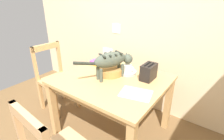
{
  "coord_description": "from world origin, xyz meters",
  "views": [
    {
      "loc": [
        1.07,
        -0.36,
        1.59
      ],
      "look_at": [
        0.06,
        1.04,
        0.83
      ],
      "focal_mm": 28.16,
      "sensor_mm": 36.0,
      "label": 1
    }
  ],
  "objects_px": {
    "saucer_bowl": "(127,72)",
    "wicker_basket": "(110,70)",
    "toaster": "(149,72)",
    "wooden_chair_far": "(56,79)",
    "magazine": "(136,94)",
    "book_stack": "(98,63)",
    "dining_table": "(112,85)",
    "coffee_mug": "(128,68)",
    "cat": "(112,60)"
  },
  "relations": [
    {
      "from": "saucer_bowl",
      "to": "wicker_basket",
      "type": "relative_size",
      "value": 0.68
    },
    {
      "from": "toaster",
      "to": "wooden_chair_far",
      "type": "bearing_deg",
      "value": -167.81
    },
    {
      "from": "magazine",
      "to": "wooden_chair_far",
      "type": "distance_m",
      "value": 1.35
    },
    {
      "from": "book_stack",
      "to": "wooden_chair_far",
      "type": "bearing_deg",
      "value": -155.2
    },
    {
      "from": "dining_table",
      "to": "saucer_bowl",
      "type": "xyz_separation_m",
      "value": [
        0.07,
        0.21,
        0.1
      ]
    },
    {
      "from": "saucer_bowl",
      "to": "book_stack",
      "type": "distance_m",
      "value": 0.44
    },
    {
      "from": "coffee_mug",
      "to": "wooden_chair_far",
      "type": "distance_m",
      "value": 1.1
    },
    {
      "from": "dining_table",
      "to": "cat",
      "type": "relative_size",
      "value": 1.77
    },
    {
      "from": "dining_table",
      "to": "book_stack",
      "type": "relative_size",
      "value": 5.92
    },
    {
      "from": "dining_table",
      "to": "cat",
      "type": "xyz_separation_m",
      "value": [
        -0.02,
        0.03,
        0.29
      ]
    },
    {
      "from": "dining_table",
      "to": "wooden_chair_far",
      "type": "distance_m",
      "value": 0.97
    },
    {
      "from": "saucer_bowl",
      "to": "toaster",
      "type": "height_order",
      "value": "toaster"
    },
    {
      "from": "magazine",
      "to": "wicker_basket",
      "type": "relative_size",
      "value": 0.91
    },
    {
      "from": "dining_table",
      "to": "toaster",
      "type": "distance_m",
      "value": 0.43
    },
    {
      "from": "saucer_bowl",
      "to": "magazine",
      "type": "bearing_deg",
      "value": -48.54
    },
    {
      "from": "saucer_bowl",
      "to": "wooden_chair_far",
      "type": "distance_m",
      "value": 1.09
    },
    {
      "from": "book_stack",
      "to": "wicker_basket",
      "type": "relative_size",
      "value": 0.62
    },
    {
      "from": "magazine",
      "to": "wicker_basket",
      "type": "height_order",
      "value": "wicker_basket"
    },
    {
      "from": "cat",
      "to": "coffee_mug",
      "type": "relative_size",
      "value": 4.86
    },
    {
      "from": "magazine",
      "to": "saucer_bowl",
      "type": "bearing_deg",
      "value": 117.88
    },
    {
      "from": "magazine",
      "to": "coffee_mug",
      "type": "bearing_deg",
      "value": 117.59
    },
    {
      "from": "saucer_bowl",
      "to": "coffee_mug",
      "type": "distance_m",
      "value": 0.05
    },
    {
      "from": "coffee_mug",
      "to": "wicker_basket",
      "type": "distance_m",
      "value": 0.21
    },
    {
      "from": "saucer_bowl",
      "to": "wooden_chair_far",
      "type": "relative_size",
      "value": 0.22
    },
    {
      "from": "cat",
      "to": "wooden_chair_far",
      "type": "xyz_separation_m",
      "value": [
        -0.93,
        -0.09,
        -0.46
      ]
    },
    {
      "from": "saucer_bowl",
      "to": "book_stack",
      "type": "relative_size",
      "value": 1.11
    },
    {
      "from": "saucer_bowl",
      "to": "coffee_mug",
      "type": "relative_size",
      "value": 1.61
    },
    {
      "from": "toaster",
      "to": "book_stack",
      "type": "bearing_deg",
      "value": -179.13
    },
    {
      "from": "book_stack",
      "to": "wicker_basket",
      "type": "xyz_separation_m",
      "value": [
        0.28,
        -0.12,
        0.01
      ]
    },
    {
      "from": "magazine",
      "to": "toaster",
      "type": "relative_size",
      "value": 1.42
    },
    {
      "from": "saucer_bowl",
      "to": "magazine",
      "type": "xyz_separation_m",
      "value": [
        0.3,
        -0.34,
        -0.01
      ]
    },
    {
      "from": "saucer_bowl",
      "to": "dining_table",
      "type": "bearing_deg",
      "value": -107.15
    },
    {
      "from": "saucer_bowl",
      "to": "toaster",
      "type": "relative_size",
      "value": 1.06
    },
    {
      "from": "saucer_bowl",
      "to": "toaster",
      "type": "bearing_deg",
      "value": 0.52
    },
    {
      "from": "saucer_bowl",
      "to": "magazine",
      "type": "relative_size",
      "value": 0.75
    },
    {
      "from": "coffee_mug",
      "to": "wooden_chair_far",
      "type": "height_order",
      "value": "wooden_chair_far"
    },
    {
      "from": "coffee_mug",
      "to": "magazine",
      "type": "height_order",
      "value": "coffee_mug"
    },
    {
      "from": "dining_table",
      "to": "wicker_basket",
      "type": "height_order",
      "value": "wicker_basket"
    },
    {
      "from": "toaster",
      "to": "wooden_chair_far",
      "type": "xyz_separation_m",
      "value": [
        -1.28,
        -0.28,
        -0.35
      ]
    },
    {
      "from": "magazine",
      "to": "book_stack",
      "type": "height_order",
      "value": "book_stack"
    },
    {
      "from": "book_stack",
      "to": "dining_table",
      "type": "bearing_deg",
      "value": -28.74
    },
    {
      "from": "coffee_mug",
      "to": "wicker_basket",
      "type": "height_order",
      "value": "coffee_mug"
    },
    {
      "from": "dining_table",
      "to": "coffee_mug",
      "type": "bearing_deg",
      "value": 72.1
    },
    {
      "from": "coffee_mug",
      "to": "book_stack",
      "type": "xyz_separation_m",
      "value": [
        -0.44,
        -0.01,
        -0.04
      ]
    },
    {
      "from": "wicker_basket",
      "to": "toaster",
      "type": "bearing_deg",
      "value": 17.25
    },
    {
      "from": "saucer_bowl",
      "to": "coffee_mug",
      "type": "bearing_deg",
      "value": 0.0
    },
    {
      "from": "saucer_bowl",
      "to": "wicker_basket",
      "type": "bearing_deg",
      "value": -141.01
    },
    {
      "from": "book_stack",
      "to": "magazine",
      "type": "bearing_deg",
      "value": -24.25
    },
    {
      "from": "magazine",
      "to": "wooden_chair_far",
      "type": "xyz_separation_m",
      "value": [
        -1.32,
        0.07,
        -0.26
      ]
    },
    {
      "from": "dining_table",
      "to": "magazine",
      "type": "xyz_separation_m",
      "value": [
        0.37,
        -0.13,
        0.09
      ]
    }
  ]
}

